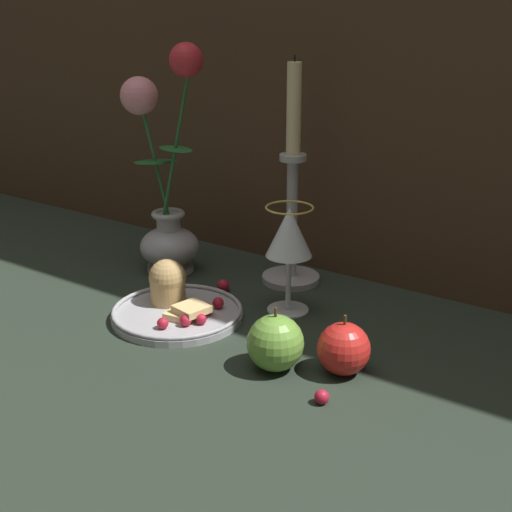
{
  "coord_description": "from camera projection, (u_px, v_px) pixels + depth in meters",
  "views": [
    {
      "loc": [
        0.57,
        -0.75,
        0.44
      ],
      "look_at": [
        0.05,
        0.01,
        0.1
      ],
      "focal_mm": 50.0,
      "sensor_mm": 36.0,
      "label": 1
    }
  ],
  "objects": [
    {
      "name": "vase",
      "position": [
        165.0,
        196.0,
        1.17
      ],
      "size": [
        0.17,
        0.1,
        0.38
      ],
      "color": "#A3A3A8",
      "rests_on": "ground_plane"
    },
    {
      "name": "berry_near_plate",
      "position": [
        322.0,
        397.0,
        0.82
      ],
      "size": [
        0.02,
        0.02,
        0.02
      ],
      "primitive_type": "sphere",
      "color": "#AD192D",
      "rests_on": "ground_plane"
    },
    {
      "name": "apple_beside_vase",
      "position": [
        275.0,
        343.0,
        0.88
      ],
      "size": [
        0.07,
        0.07,
        0.08
      ],
      "color": "#669938",
      "rests_on": "ground_plane"
    },
    {
      "name": "ground_plane",
      "position": [
        225.0,
        317.0,
        1.04
      ],
      "size": [
        2.4,
        2.4,
        0.0
      ],
      "primitive_type": "plane",
      "color": "#232D23",
      "rests_on": "ground"
    },
    {
      "name": "wine_glass",
      "position": [
        289.0,
        236.0,
        1.02
      ],
      "size": [
        0.07,
        0.07,
        0.16
      ],
      "color": "silver",
      "rests_on": "ground_plane"
    },
    {
      "name": "berry_front_center",
      "position": [
        223.0,
        286.0,
        1.13
      ],
      "size": [
        0.02,
        0.02,
        0.02
      ],
      "primitive_type": "sphere",
      "color": "#AD192D",
      "rests_on": "ground_plane"
    },
    {
      "name": "apple_near_glass",
      "position": [
        344.0,
        349.0,
        0.88
      ],
      "size": [
        0.07,
        0.07,
        0.08
      ],
      "color": "red",
      "rests_on": "ground_plane"
    },
    {
      "name": "plate_with_pastries",
      "position": [
        175.0,
        304.0,
        1.04
      ],
      "size": [
        0.19,
        0.19,
        0.08
      ],
      "color": "#A3A3A8",
      "rests_on": "ground_plane"
    },
    {
      "name": "candlestick",
      "position": [
        292.0,
        207.0,
        1.13
      ],
      "size": [
        0.09,
        0.09,
        0.36
      ],
      "color": "#A3A3A8",
      "rests_on": "ground_plane"
    }
  ]
}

